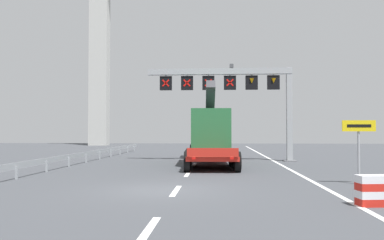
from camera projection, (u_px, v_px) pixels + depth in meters
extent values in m
plane|color=#424449|center=(161.00, 190.00, 14.75)|extent=(112.00, 112.00, 0.00)
cube|color=silver|center=(148.00, 230.00, 8.72)|extent=(0.20, 2.60, 0.01)
cube|color=silver|center=(176.00, 191.00, 14.50)|extent=(0.20, 2.60, 0.01)
cube|color=silver|center=(188.00, 174.00, 20.28)|extent=(0.20, 2.60, 0.01)
cube|color=silver|center=(194.00, 164.00, 26.05)|extent=(0.20, 2.60, 0.01)
cube|color=silver|center=(199.00, 158.00, 31.83)|extent=(0.20, 2.60, 0.01)
cube|color=silver|center=(202.00, 154.00, 37.61)|extent=(0.20, 2.60, 0.01)
cube|color=silver|center=(204.00, 151.00, 43.39)|extent=(0.20, 2.60, 0.01)
cube|color=silver|center=(205.00, 149.00, 49.16)|extent=(0.20, 2.60, 0.01)
cube|color=silver|center=(207.00, 147.00, 54.94)|extent=(0.20, 2.60, 0.01)
cube|color=silver|center=(208.00, 145.00, 60.72)|extent=(0.20, 2.60, 0.01)
cube|color=silver|center=(279.00, 164.00, 26.31)|extent=(0.20, 63.00, 0.01)
cube|color=#9EA0A5|center=(289.00, 114.00, 28.88)|extent=(0.40, 0.40, 6.85)
cube|color=slate|center=(290.00, 161.00, 28.78)|extent=(0.90, 0.90, 0.08)
cube|color=#9EA0A5|center=(219.00, 72.00, 29.30)|extent=(10.61, 0.44, 0.44)
cube|color=#4C4C51|center=(232.00, 66.00, 29.25)|extent=(0.28, 0.40, 0.28)
cube|color=black|center=(273.00, 82.00, 29.02)|extent=(0.89, 0.24, 1.04)
cube|color=#9EA0A5|center=(273.00, 75.00, 29.03)|extent=(0.08, 0.08, 0.16)
cone|color=orange|center=(274.00, 81.00, 28.89)|extent=(0.32, 0.32, 0.36)
cube|color=black|center=(252.00, 83.00, 29.12)|extent=(0.89, 0.24, 1.04)
cube|color=#9EA0A5|center=(252.00, 75.00, 29.13)|extent=(0.08, 0.08, 0.16)
cone|color=orange|center=(252.00, 81.00, 28.99)|extent=(0.32, 0.32, 0.36)
cube|color=black|center=(230.00, 83.00, 29.22)|extent=(0.89, 0.24, 1.04)
cube|color=#9EA0A5|center=(230.00, 75.00, 29.24)|extent=(0.08, 0.08, 0.16)
cube|color=red|center=(230.00, 83.00, 29.09)|extent=(0.55, 0.02, 0.55)
cube|color=red|center=(230.00, 83.00, 29.09)|extent=(0.55, 0.02, 0.55)
cube|color=black|center=(208.00, 83.00, 29.32)|extent=(0.89, 0.24, 1.04)
cube|color=#9EA0A5|center=(208.00, 75.00, 29.34)|extent=(0.08, 0.08, 0.16)
cube|color=red|center=(208.00, 83.00, 29.19)|extent=(0.55, 0.02, 0.55)
cube|color=red|center=(208.00, 83.00, 29.19)|extent=(0.55, 0.02, 0.55)
cube|color=black|center=(187.00, 83.00, 29.43)|extent=(0.89, 0.24, 1.04)
cube|color=#9EA0A5|center=(187.00, 75.00, 29.44)|extent=(0.08, 0.08, 0.16)
cube|color=red|center=(187.00, 83.00, 29.30)|extent=(0.55, 0.02, 0.55)
cube|color=red|center=(187.00, 83.00, 29.30)|extent=(0.55, 0.02, 0.55)
cube|color=black|center=(166.00, 83.00, 29.53)|extent=(0.89, 0.24, 1.04)
cube|color=#9EA0A5|center=(166.00, 76.00, 29.54)|extent=(0.08, 0.08, 0.16)
cube|color=red|center=(166.00, 83.00, 29.40)|extent=(0.55, 0.02, 0.55)
cube|color=red|center=(166.00, 83.00, 29.40)|extent=(0.55, 0.02, 0.55)
cube|color=red|center=(210.00, 154.00, 25.65)|extent=(3.25, 10.51, 0.24)
cube|color=red|center=(213.00, 152.00, 20.39)|extent=(2.66, 0.20, 0.44)
cylinder|color=black|center=(187.00, 162.00, 21.18)|extent=(0.37, 1.11, 1.10)
cylinder|color=black|center=(238.00, 162.00, 21.12)|extent=(0.37, 1.11, 1.10)
cylinder|color=black|center=(188.00, 160.00, 22.23)|extent=(0.37, 1.11, 1.10)
cylinder|color=black|center=(236.00, 160.00, 22.17)|extent=(0.37, 1.11, 1.10)
cylinder|color=black|center=(188.00, 159.00, 23.28)|extent=(0.37, 1.11, 1.10)
cylinder|color=black|center=(234.00, 159.00, 23.22)|extent=(0.37, 1.11, 1.10)
cylinder|color=black|center=(189.00, 158.00, 24.33)|extent=(0.37, 1.11, 1.10)
cylinder|color=black|center=(233.00, 158.00, 24.27)|extent=(0.37, 1.11, 1.10)
cylinder|color=black|center=(189.00, 157.00, 25.38)|extent=(0.37, 1.11, 1.10)
cylinder|color=black|center=(231.00, 157.00, 25.32)|extent=(0.37, 1.11, 1.10)
cube|color=silver|center=(208.00, 132.00, 32.79)|extent=(2.71, 3.31, 3.10)
cube|color=black|center=(208.00, 124.00, 32.81)|extent=(2.74, 3.33, 0.60)
cylinder|color=black|center=(193.00, 150.00, 33.65)|extent=(0.39, 1.11, 1.10)
cylinder|color=black|center=(223.00, 150.00, 33.60)|extent=(0.39, 1.11, 1.10)
cylinder|color=black|center=(192.00, 152.00, 31.65)|extent=(0.39, 1.11, 1.10)
cylinder|color=black|center=(224.00, 152.00, 31.60)|extent=(0.39, 1.11, 1.10)
cube|color=#236638|center=(210.00, 131.00, 26.09)|extent=(2.63, 5.82, 2.70)
cube|color=#2D2D33|center=(210.00, 101.00, 25.29)|extent=(0.69, 2.96, 2.29)
cube|color=red|center=(194.00, 158.00, 20.36)|extent=(0.20, 0.07, 0.12)
cube|color=red|center=(232.00, 158.00, 20.32)|extent=(0.20, 0.07, 0.12)
cylinder|color=#9EA0A5|center=(359.00, 152.00, 16.39)|extent=(0.10, 0.10, 2.64)
cube|color=yellow|center=(359.00, 126.00, 16.36)|extent=(1.35, 0.06, 0.46)
cube|color=black|center=(359.00, 126.00, 16.32)|extent=(0.97, 0.01, 0.12)
cube|color=red|center=(375.00, 202.00, 11.60)|extent=(1.06, 0.62, 0.23)
cube|color=white|center=(375.00, 194.00, 11.61)|extent=(1.06, 0.62, 0.22)
cube|color=red|center=(375.00, 187.00, 11.61)|extent=(1.06, 0.62, 0.23)
cube|color=white|center=(375.00, 179.00, 11.62)|extent=(1.06, 0.62, 0.23)
cube|color=#999EA3|center=(93.00, 153.00, 29.13)|extent=(0.04, 31.89, 0.32)
cube|color=#999EA3|center=(16.00, 173.00, 17.98)|extent=(0.10, 0.10, 0.60)
cube|color=#999EA3|center=(47.00, 167.00, 21.16)|extent=(0.10, 0.10, 0.60)
cube|color=#999EA3|center=(69.00, 162.00, 24.35)|extent=(0.10, 0.10, 0.60)
cube|color=#999EA3|center=(86.00, 158.00, 27.53)|extent=(0.10, 0.10, 0.60)
cube|color=#999EA3|center=(100.00, 156.00, 30.71)|extent=(0.10, 0.10, 0.60)
cube|color=#999EA3|center=(111.00, 153.00, 33.89)|extent=(0.10, 0.10, 0.60)
cube|color=#999EA3|center=(120.00, 151.00, 37.07)|extent=(0.10, 0.10, 0.60)
cube|color=#999EA3|center=(128.00, 150.00, 40.25)|extent=(0.10, 0.10, 0.60)
cube|color=#999EA3|center=(134.00, 148.00, 43.43)|extent=(0.10, 0.10, 0.60)
cube|color=#B7B7B2|center=(100.00, 18.00, 61.70)|extent=(2.80, 2.00, 39.61)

